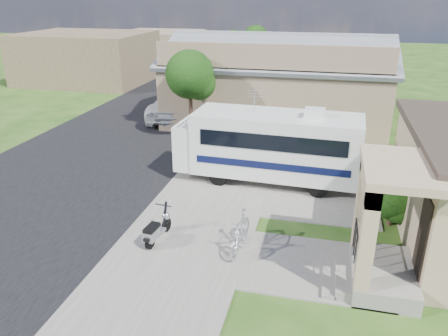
% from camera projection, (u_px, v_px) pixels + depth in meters
% --- Properties ---
extents(ground, '(120.00, 120.00, 0.00)m').
position_uv_depth(ground, '(221.00, 237.00, 13.75)').
color(ground, '#1C4011').
extents(street_slab, '(9.00, 80.00, 0.02)m').
position_uv_depth(street_slab, '(134.00, 129.00, 24.38)').
color(street_slab, black).
rests_on(street_slab, ground).
extents(sidewalk_slab, '(4.00, 80.00, 0.06)m').
position_uv_depth(sidewalk_slab, '(248.00, 137.00, 22.96)').
color(sidewalk_slab, '#68655D').
rests_on(sidewalk_slab, ground).
extents(driveway_slab, '(7.00, 6.00, 0.05)m').
position_uv_depth(driveway_slab, '(284.00, 184.00, 17.46)').
color(driveway_slab, '#68655D').
rests_on(driveway_slab, ground).
extents(walk_slab, '(4.00, 3.00, 0.05)m').
position_uv_depth(walk_slab, '(316.00, 267.00, 12.19)').
color(walk_slab, '#68655D').
rests_on(walk_slab, ground).
extents(warehouse, '(12.50, 8.40, 5.04)m').
position_uv_depth(warehouse, '(278.00, 86.00, 25.57)').
color(warehouse, '#745F48').
rests_on(warehouse, ground).
extents(distant_bldg_far, '(10.00, 8.00, 4.00)m').
position_uv_depth(distant_bldg_far, '(87.00, 58.00, 36.49)').
color(distant_bldg_far, brown).
rests_on(distant_bldg_far, ground).
extents(distant_bldg_near, '(8.00, 7.00, 3.20)m').
position_uv_depth(distant_bldg_near, '(162.00, 47.00, 47.01)').
color(distant_bldg_near, '#745F48').
rests_on(distant_bldg_near, ground).
extents(street_tree_a, '(2.44, 2.40, 4.58)m').
position_uv_depth(street_tree_a, '(192.00, 77.00, 21.48)').
color(street_tree_a, black).
rests_on(street_tree_a, ground).
extents(street_tree_b, '(2.44, 2.40, 4.73)m').
position_uv_depth(street_tree_b, '(235.00, 49.00, 30.42)').
color(street_tree_b, black).
rests_on(street_tree_b, ground).
extents(street_tree_c, '(2.44, 2.40, 4.42)m').
position_uv_depth(street_tree_c, '(257.00, 40.00, 38.64)').
color(street_tree_c, black).
rests_on(street_tree_c, ground).
extents(motorhome, '(7.27, 2.59, 3.68)m').
position_uv_depth(motorhome, '(269.00, 144.00, 17.18)').
color(motorhome, silver).
rests_on(motorhome, ground).
extents(shrub, '(2.05, 1.96, 2.52)m').
position_uv_depth(shrub, '(396.00, 189.00, 14.01)').
color(shrub, black).
rests_on(shrub, ground).
extents(scooter, '(0.55, 1.56, 1.02)m').
position_uv_depth(scooter, '(157.00, 230.00, 13.25)').
color(scooter, black).
rests_on(scooter, ground).
extents(bicycle, '(0.67, 1.93, 1.14)m').
position_uv_depth(bicycle, '(240.00, 233.00, 12.82)').
color(bicycle, '#B1B2B9').
rests_on(bicycle, ground).
extents(pickup_truck, '(3.62, 6.30, 1.65)m').
position_uv_depth(pickup_truck, '(177.00, 104.00, 26.28)').
color(pickup_truck, silver).
rests_on(pickup_truck, ground).
extents(van, '(3.16, 6.67, 1.88)m').
position_uv_depth(van, '(203.00, 81.00, 32.56)').
color(van, silver).
rests_on(van, ground).
extents(garden_hose, '(0.38, 0.38, 0.17)m').
position_uv_depth(garden_hose, '(341.00, 259.00, 12.46)').
color(garden_hose, '#125B19').
rests_on(garden_hose, ground).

